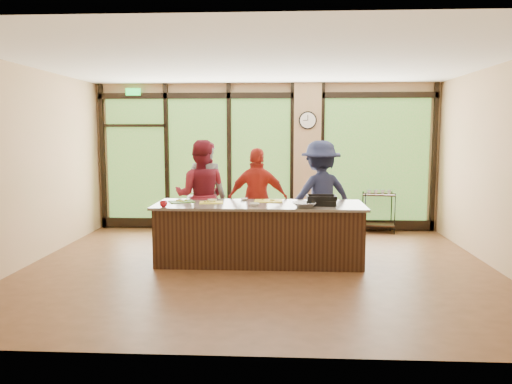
# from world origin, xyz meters

# --- Properties ---
(floor) EXTENTS (7.00, 7.00, 0.00)m
(floor) POSITION_xyz_m (0.00, 0.00, 0.00)
(floor) COLOR #4F311C
(floor) RESTS_ON ground
(ceiling) EXTENTS (7.00, 7.00, 0.00)m
(ceiling) POSITION_xyz_m (0.00, 0.00, 3.00)
(ceiling) COLOR white
(ceiling) RESTS_ON back_wall
(back_wall) EXTENTS (7.00, 0.00, 7.00)m
(back_wall) POSITION_xyz_m (0.00, 3.00, 1.50)
(back_wall) COLOR tan
(back_wall) RESTS_ON floor
(left_wall) EXTENTS (0.00, 6.00, 6.00)m
(left_wall) POSITION_xyz_m (-3.50, 0.00, 1.50)
(left_wall) COLOR tan
(left_wall) RESTS_ON floor
(right_wall) EXTENTS (0.00, 6.00, 6.00)m
(right_wall) POSITION_xyz_m (3.50, 0.00, 1.50)
(right_wall) COLOR tan
(right_wall) RESTS_ON floor
(window_wall) EXTENTS (6.90, 0.12, 3.00)m
(window_wall) POSITION_xyz_m (0.16, 2.95, 1.39)
(window_wall) COLOR tan
(window_wall) RESTS_ON floor
(island_base) EXTENTS (3.10, 1.00, 0.88)m
(island_base) POSITION_xyz_m (0.00, 0.30, 0.44)
(island_base) COLOR black
(island_base) RESTS_ON floor
(countertop) EXTENTS (3.20, 1.10, 0.04)m
(countertop) POSITION_xyz_m (0.00, 0.30, 0.90)
(countertop) COLOR slate
(countertop) RESTS_ON island_base
(wall_clock) EXTENTS (0.36, 0.04, 0.36)m
(wall_clock) POSITION_xyz_m (0.85, 2.87, 2.25)
(wall_clock) COLOR black
(wall_clock) RESTS_ON window_wall
(cook_left) EXTENTS (0.76, 0.58, 1.88)m
(cook_left) POSITION_xyz_m (-0.95, 1.07, 0.94)
(cook_left) COLOR slate
(cook_left) RESTS_ON floor
(cook_midleft) EXTENTS (0.94, 0.75, 1.89)m
(cook_midleft) POSITION_xyz_m (-1.01, 1.00, 0.94)
(cook_midleft) COLOR maroon
(cook_midleft) RESTS_ON floor
(cook_midright) EXTENTS (1.06, 0.53, 1.75)m
(cook_midright) POSITION_xyz_m (-0.06, 1.04, 0.88)
(cook_midright) COLOR #A52519
(cook_midright) RESTS_ON floor
(cook_right) EXTENTS (1.38, 1.08, 1.87)m
(cook_right) POSITION_xyz_m (0.99, 1.16, 0.94)
(cook_right) COLOR #1B203C
(cook_right) RESTS_ON floor
(roasting_pan) EXTENTS (0.46, 0.37, 0.08)m
(roasting_pan) POSITION_xyz_m (0.94, 0.20, 0.96)
(roasting_pan) COLOR black
(roasting_pan) RESTS_ON countertop
(mixing_bowl) EXTENTS (0.43, 0.43, 0.08)m
(mixing_bowl) POSITION_xyz_m (0.67, -0.08, 0.96)
(mixing_bowl) COLOR silver
(mixing_bowl) RESTS_ON countertop
(cutting_board_left) EXTENTS (0.46, 0.41, 0.01)m
(cutting_board_left) POSITION_xyz_m (-1.23, 0.42, 0.93)
(cutting_board_left) COLOR #447F2E
(cutting_board_left) RESTS_ON countertop
(cutting_board_center) EXTENTS (0.40, 0.32, 0.01)m
(cutting_board_center) POSITION_xyz_m (-0.75, 0.35, 0.93)
(cutting_board_center) COLOR yellow
(cutting_board_center) RESTS_ON countertop
(cutting_board_right) EXTENTS (0.44, 0.33, 0.01)m
(cutting_board_right) POSITION_xyz_m (0.13, 0.57, 0.93)
(cutting_board_right) COLOR yellow
(cutting_board_right) RESTS_ON countertop
(prep_bowl_near) EXTENTS (0.17, 0.17, 0.05)m
(prep_bowl_near) POSITION_xyz_m (-0.75, 0.42, 0.94)
(prep_bowl_near) COLOR white
(prep_bowl_near) RESTS_ON countertop
(prep_bowl_mid) EXTENTS (0.20, 0.20, 0.05)m
(prep_bowl_mid) POSITION_xyz_m (-0.06, 0.04, 0.94)
(prep_bowl_mid) COLOR white
(prep_bowl_mid) RESTS_ON countertop
(prep_bowl_far) EXTENTS (0.15, 0.15, 0.03)m
(prep_bowl_far) POSITION_xyz_m (-0.27, 0.69, 0.93)
(prep_bowl_far) COLOR white
(prep_bowl_far) RESTS_ON countertop
(red_ramekin) EXTENTS (0.15, 0.15, 0.09)m
(red_ramekin) POSITION_xyz_m (-1.39, -0.12, 0.96)
(red_ramekin) COLOR #B2111E
(red_ramekin) RESTS_ON countertop
(flower_stand) EXTENTS (0.49, 0.49, 0.79)m
(flower_stand) POSITION_xyz_m (-1.28, 2.22, 0.40)
(flower_stand) COLOR black
(flower_stand) RESTS_ON floor
(flower_vase) EXTENTS (0.29, 0.29, 0.25)m
(flower_vase) POSITION_xyz_m (-1.28, 2.22, 0.92)
(flower_vase) COLOR olive
(flower_vase) RESTS_ON flower_stand
(bar_cart) EXTENTS (0.68, 0.46, 0.87)m
(bar_cart) POSITION_xyz_m (2.29, 2.75, 0.52)
(bar_cart) COLOR black
(bar_cart) RESTS_ON floor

